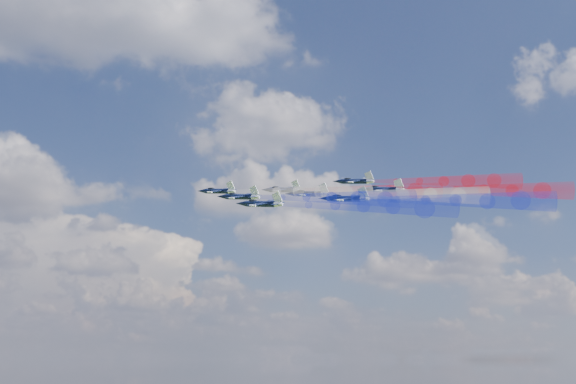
{
  "coord_description": "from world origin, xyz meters",
  "views": [
    {
      "loc": [
        -38.55,
        -144.31,
        133.38
      ],
      "look_at": [
        -15.09,
        -8.06,
        167.35
      ],
      "focal_mm": 42.73,
      "sensor_mm": 36.0,
      "label": 1
    }
  ],
  "objects": [
    {
      "name": "jet_lead",
      "position": [
        -28.99,
        2.69,
        169.58
      ],
      "size": [
        13.74,
        13.54,
        6.66
      ],
      "primitive_type": null,
      "rotation": [
        0.14,
        -0.32,
        0.84
      ],
      "color": "black"
    },
    {
      "name": "trail_lead",
      "position": [
        -13.28,
        -10.31,
        166.94
      ],
      "size": [
        26.9,
        23.72,
        8.5
      ],
      "primitive_type": null,
      "rotation": [
        0.14,
        -0.32,
        0.84
      ],
      "color": "white"
    },
    {
      "name": "jet_inner_left",
      "position": [
        -25.52,
        -11.86,
        165.03
      ],
      "size": [
        13.74,
        13.54,
        6.66
      ],
      "primitive_type": null,
      "rotation": [
        0.14,
        -0.32,
        0.84
      ],
      "color": "black"
    },
    {
      "name": "trail_inner_left",
      "position": [
        -9.82,
        -24.86,
        162.39
      ],
      "size": [
        26.9,
        23.72,
        8.5
      ],
      "primitive_type": null,
      "rotation": [
        0.14,
        -0.32,
        0.84
      ],
      "color": "#1927D5"
    },
    {
      "name": "jet_inner_right",
      "position": [
        -14.53,
        2.66,
        170.47
      ],
      "size": [
        13.74,
        13.54,
        6.66
      ],
      "primitive_type": null,
      "rotation": [
        0.14,
        -0.32,
        0.84
      ],
      "color": "black"
    },
    {
      "name": "trail_inner_right",
      "position": [
        1.18,
        -10.34,
        167.83
      ],
      "size": [
        26.9,
        23.72,
        8.5
      ],
      "primitive_type": null,
      "rotation": [
        0.14,
        -0.32,
        0.84
      ],
      "color": "red"
    },
    {
      "name": "jet_outer_left",
      "position": [
        -22.66,
        -22.88,
        161.2
      ],
      "size": [
        13.74,
        13.54,
        6.66
      ],
      "primitive_type": null,
      "rotation": [
        0.14,
        -0.32,
        0.84
      ],
      "color": "black"
    },
    {
      "name": "trail_outer_left",
      "position": [
        -6.96,
        -35.88,
        158.56
      ],
      "size": [
        26.9,
        23.72,
        8.5
      ],
      "primitive_type": null,
      "rotation": [
        0.14,
        -0.32,
        0.84
      ],
      "color": "#1927D5"
    },
    {
      "name": "jet_center_third",
      "position": [
        -11.31,
        -10.89,
        166.42
      ],
      "size": [
        13.74,
        13.54,
        6.66
      ],
      "primitive_type": null,
      "rotation": [
        0.14,
        -0.32,
        0.84
      ],
      "color": "black"
    },
    {
      "name": "trail_center_third",
      "position": [
        4.39,
        -23.9,
        163.78
      ],
      "size": [
        26.9,
        23.72,
        8.5
      ],
      "primitive_type": null,
      "rotation": [
        0.14,
        -0.32,
        0.84
      ],
      "color": "white"
    },
    {
      "name": "jet_outer_right",
      "position": [
        1.74,
        0.61,
        172.65
      ],
      "size": [
        13.74,
        13.54,
        6.66
      ],
      "primitive_type": null,
      "rotation": [
        0.14,
        -0.32,
        0.84
      ],
      "color": "black"
    },
    {
      "name": "trail_outer_right",
      "position": [
        17.45,
        -12.39,
        170.01
      ],
      "size": [
        26.9,
        23.72,
        8.5
      ],
      "primitive_type": null,
      "rotation": [
        0.14,
        -0.32,
        0.84
      ],
      "color": "red"
    },
    {
      "name": "jet_rear_left",
      "position": [
        -7.34,
        -25.5,
        162.19
      ],
      "size": [
        13.74,
        13.54,
        6.66
      ],
      "primitive_type": null,
      "rotation": [
        0.14,
        -0.32,
        0.84
      ],
      "color": "black"
    },
    {
      "name": "trail_rear_left",
      "position": [
        8.37,
        -38.5,
        159.55
      ],
      "size": [
        26.9,
        23.72,
        8.5
      ],
      "primitive_type": null,
      "rotation": [
        0.14,
        -0.32,
        0.84
      ],
      "color": "#1927D5"
    },
    {
      "name": "jet_rear_right",
      "position": [
        3.67,
        -13.55,
        167.31
      ],
      "size": [
        13.74,
        13.54,
        6.66
      ],
      "primitive_type": null,
      "rotation": [
        0.14,
        -0.32,
        0.84
      ],
      "color": "black"
    },
    {
      "name": "trail_rear_right",
      "position": [
        19.38,
        -26.56,
        164.67
      ],
      "size": [
        26.9,
        23.72,
        8.5
      ],
      "primitive_type": null,
      "rotation": [
        0.14,
        -0.32,
        0.84
      ],
      "color": "red"
    }
  ]
}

